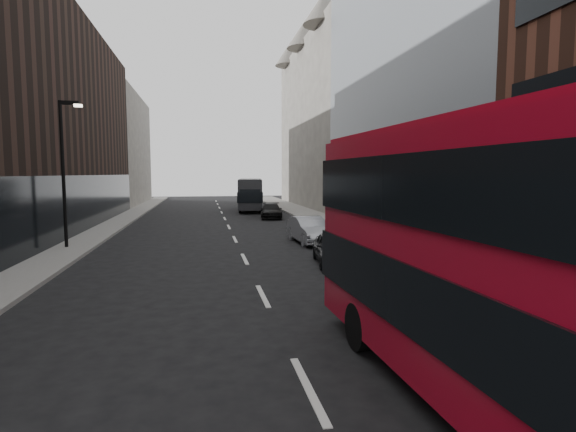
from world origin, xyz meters
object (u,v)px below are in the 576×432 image
red_bus (537,263)px  car_c (271,211)px  car_a (334,248)px  car_b (309,230)px  street_lamp (65,164)px  grey_bus (251,193)px

red_bus → car_c: 31.70m
car_a → car_b: 5.71m
red_bus → street_lamp: bearing=119.2°
street_lamp → grey_bus: (11.22, 21.99, -2.48)m
grey_bus → car_a: 27.71m
red_bus → grey_bus: bearing=87.6°
red_bus → car_b: 18.15m
car_b → red_bus: bearing=-97.6°
car_a → red_bus: bearing=-86.3°
red_bus → car_a: size_ratio=2.99×
car_c → car_a: bearing=-83.5°
red_bus → car_a: red_bus is taller
grey_bus → car_b: bearing=-81.3°
car_b → car_c: (0.00, 13.60, -0.09)m
car_b → car_c: bearing=86.0°
car_a → car_c: 19.30m
street_lamp → car_a: size_ratio=1.86×
street_lamp → car_a: street_lamp is taller
street_lamp → car_b: size_ratio=1.64×
red_bus → car_c: bearing=85.9°
car_b → grey_bus: bearing=88.2°
red_bus → car_a: (0.85, 12.32, -1.86)m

